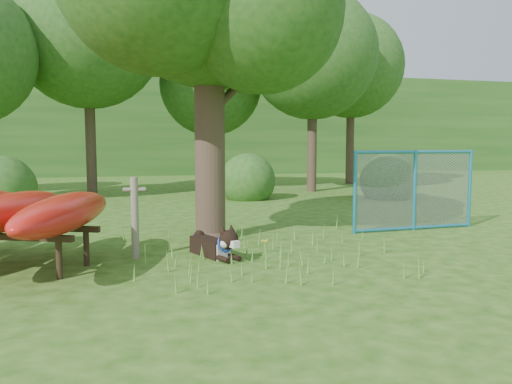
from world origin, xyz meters
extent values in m
plane|color=#254C0F|center=(0.00, 0.00, 0.00)|extent=(80.00, 80.00, 0.00)
cylinder|color=#38291E|center=(-0.34, 2.53, 2.20)|extent=(0.72, 0.72, 4.39)
cone|color=#38291E|center=(-0.34, 2.53, 0.22)|extent=(1.08, 1.08, 0.44)
sphere|color=#1E4814|center=(0.64, 3.44, 4.39)|extent=(3.16, 3.16, 3.16)
sphere|color=#1E4814|center=(0.44, 1.69, 4.04)|extent=(2.81, 2.81, 2.81)
cylinder|color=#38291E|center=(0.16, 2.71, 2.81)|extent=(1.06, 0.92, 0.94)
cylinder|color=#38291E|center=(-0.81, 2.55, 3.16)|extent=(1.04, 0.32, 0.90)
cylinder|color=#69614F|center=(-1.75, 1.23, 0.64)|extent=(0.12, 0.12, 1.28)
cylinder|color=#69614F|center=(-1.75, 1.23, 1.08)|extent=(0.35, 0.08, 0.07)
cylinder|color=black|center=(-2.76, 0.23, 0.26)|extent=(0.11, 0.11, 0.53)
cylinder|color=black|center=(-2.46, 0.91, 0.26)|extent=(0.11, 0.11, 0.53)
cube|color=black|center=(-3.71, 1.46, 0.55)|extent=(2.92, 1.35, 0.08)
ellipsoid|color=red|center=(-3.47, 0.95, 0.84)|extent=(1.57, 3.23, 0.50)
ellipsoid|color=red|center=(-2.71, 0.61, 0.84)|extent=(1.47, 3.24, 0.50)
cube|color=black|center=(-0.59, 1.12, 0.14)|extent=(0.58, 0.86, 0.28)
cube|color=silver|center=(-0.46, 0.80, 0.13)|extent=(0.29, 0.24, 0.25)
sphere|color=black|center=(-0.38, 0.61, 0.34)|extent=(0.30, 0.30, 0.30)
cube|color=silver|center=(-0.33, 0.48, 0.30)|extent=(0.17, 0.19, 0.10)
sphere|color=silver|center=(-0.46, 0.56, 0.30)|extent=(0.14, 0.14, 0.14)
sphere|color=silver|center=(-0.29, 0.63, 0.30)|extent=(0.14, 0.14, 0.14)
cone|color=black|center=(-0.48, 0.63, 0.51)|extent=(0.12, 0.14, 0.14)
cone|color=black|center=(-0.33, 0.68, 0.51)|extent=(0.15, 0.16, 0.14)
cylinder|color=black|center=(-0.49, 0.61, 0.06)|extent=(0.20, 0.35, 0.08)
cylinder|color=black|center=(-0.30, 0.68, 0.06)|extent=(0.20, 0.35, 0.08)
sphere|color=black|center=(-0.70, 1.55, 0.25)|extent=(0.18, 0.18, 0.18)
torus|color=blue|center=(-0.42, 0.70, 0.28)|extent=(0.30, 0.18, 0.29)
cylinder|color=teal|center=(2.54, 2.33, 0.83)|extent=(0.08, 0.08, 1.66)
cylinder|color=teal|center=(3.92, 2.39, 0.83)|extent=(0.08, 0.08, 1.66)
cylinder|color=teal|center=(5.31, 2.45, 0.83)|extent=(0.08, 0.08, 1.66)
cylinder|color=teal|center=(3.92, 2.39, 1.63)|extent=(2.77, 0.19, 0.06)
cylinder|color=teal|center=(3.92, 2.39, 0.05)|extent=(2.77, 0.19, 0.06)
plane|color=gray|center=(3.92, 2.39, 0.83)|extent=(2.77, 0.12, 2.77)
cylinder|color=#5B9A32|center=(0.30, 1.02, 0.10)|extent=(0.02, 0.02, 0.20)
sphere|color=yellow|center=(0.30, 1.02, 0.20)|extent=(0.04, 0.04, 0.04)
sphere|color=yellow|center=(0.34, 1.03, 0.21)|extent=(0.04, 0.04, 0.04)
sphere|color=yellow|center=(0.28, 1.06, 0.19)|extent=(0.04, 0.04, 0.04)
sphere|color=yellow|center=(0.31, 0.99, 0.20)|extent=(0.04, 0.04, 0.04)
sphere|color=yellow|center=(0.27, 1.01, 0.21)|extent=(0.04, 0.04, 0.04)
cylinder|color=#38291E|center=(-3.00, 12.00, 2.62)|extent=(0.36, 0.36, 5.25)
sphere|color=#24511A|center=(-3.00, 12.00, 5.62)|extent=(5.20, 5.20, 5.20)
cylinder|color=#38291E|center=(1.50, 13.00, 1.92)|extent=(0.36, 0.36, 3.85)
sphere|color=#24511A|center=(1.50, 13.00, 4.12)|extent=(4.00, 4.00, 4.00)
cylinder|color=#38291E|center=(5.00, 11.00, 2.38)|extent=(0.36, 0.36, 4.76)
sphere|color=#24511A|center=(5.00, 11.00, 5.10)|extent=(4.80, 4.80, 4.80)
cylinder|color=#38291E|center=(8.00, 14.00, 2.45)|extent=(0.36, 0.36, 4.90)
sphere|color=#24511A|center=(8.00, 14.00, 5.25)|extent=(4.60, 4.60, 4.60)
sphere|color=#24511A|center=(-5.00, 7.50, 0.00)|extent=(1.80, 1.80, 1.80)
sphere|color=#24511A|center=(6.50, 8.00, 0.00)|extent=(1.80, 1.80, 1.80)
sphere|color=#24511A|center=(2.00, 9.00, 0.00)|extent=(1.80, 1.80, 1.80)
cube|color=#24511A|center=(0.00, 28.00, 3.00)|extent=(80.00, 12.00, 6.00)
camera|label=1|loc=(-1.91, -6.70, 1.78)|focal=35.00mm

